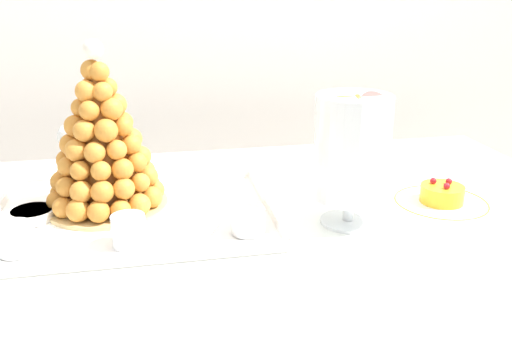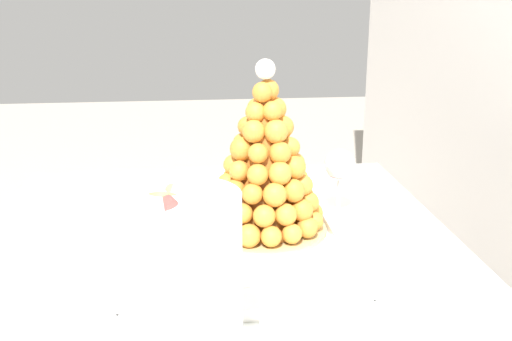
% 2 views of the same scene
% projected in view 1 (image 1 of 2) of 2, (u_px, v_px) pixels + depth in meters
% --- Properties ---
extents(buffet_table, '(1.52, 0.95, 0.79)m').
position_uv_depth(buffet_table, '(253.00, 256.00, 1.14)').
color(buffet_table, brown).
rests_on(buffet_table, ground_plane).
extents(serving_tray, '(0.55, 0.40, 0.02)m').
position_uv_depth(serving_tray, '(134.00, 218.00, 1.09)').
color(serving_tray, white).
rests_on(serving_tray, buffet_table).
extents(croquembouche, '(0.25, 0.25, 0.34)m').
position_uv_depth(croquembouche, '(103.00, 145.00, 1.10)').
color(croquembouche, tan).
rests_on(croquembouche, serving_tray).
extents(dessert_cup_left, '(0.06, 0.06, 0.05)m').
position_uv_depth(dessert_cup_left, '(15.00, 240.00, 0.94)').
color(dessert_cup_left, silver).
rests_on(dessert_cup_left, serving_tray).
extents(dessert_cup_mid_left, '(0.06, 0.06, 0.06)m').
position_uv_depth(dessert_cup_mid_left, '(129.00, 232.00, 0.97)').
color(dessert_cup_mid_left, silver).
rests_on(dessert_cup_mid_left, serving_tray).
extents(dessert_cup_centre, '(0.06, 0.06, 0.05)m').
position_uv_depth(dessert_cup_centre, '(248.00, 221.00, 1.02)').
color(dessert_cup_centre, silver).
rests_on(dessert_cup_centre, serving_tray).
extents(creme_brulee_ramekin, '(0.09, 0.09, 0.02)m').
position_uv_depth(creme_brulee_ramekin, '(32.00, 214.00, 1.08)').
color(creme_brulee_ramekin, white).
rests_on(creme_brulee_ramekin, serving_tray).
extents(macaron_goblet, '(0.14, 0.14, 0.27)m').
position_uv_depth(macaron_goblet, '(352.00, 148.00, 1.03)').
color(macaron_goblet, white).
rests_on(macaron_goblet, buffet_table).
extents(fruit_tart_plate, '(0.20, 0.20, 0.06)m').
position_uv_depth(fruit_tart_plate, '(441.00, 199.00, 1.17)').
color(fruit_tart_plate, white).
rests_on(fruit_tart_plate, buffet_table).
extents(wine_glass, '(0.07, 0.07, 0.15)m').
position_uv_depth(wine_glass, '(72.00, 139.00, 1.25)').
color(wine_glass, silver).
rests_on(wine_glass, buffet_table).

